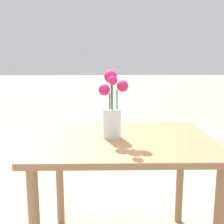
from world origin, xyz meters
The scene contains 2 objects.
table_front centered at (0.00, 0.00, 0.61)m, with size 0.96×0.80×0.71m.
flower_vase centered at (-0.06, 0.00, 0.84)m, with size 0.16×0.16×0.36m.
Camera 1 is at (-0.11, -1.47, 1.12)m, focal length 45.00 mm.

